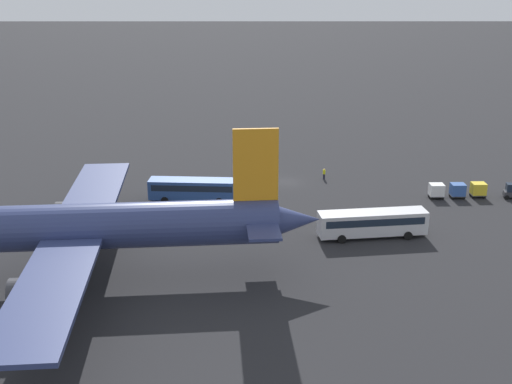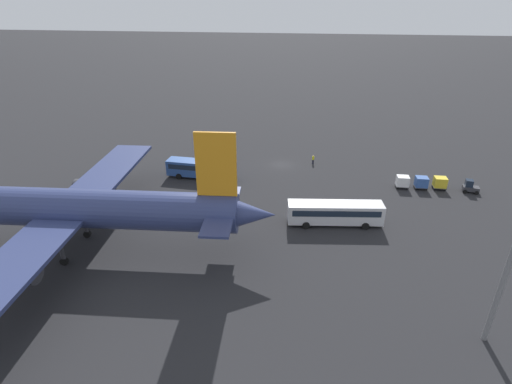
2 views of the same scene
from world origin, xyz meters
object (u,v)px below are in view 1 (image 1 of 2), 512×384
Objects in this scene: shuttle_bus_far at (372,222)px; worker_person at (324,174)px; cargo_cart_yellow at (478,189)px; shuttle_bus_near at (193,188)px; baggage_tug at (512,192)px; cargo_cart_blue at (458,190)px; cargo_cart_white at (436,190)px; airplane at (59,228)px.

shuttle_bus_far reaches higher than worker_person.
shuttle_bus_near is at bearing 2.14° from cargo_cart_yellow.
shuttle_bus_far is at bearing 40.27° from baggage_tug.
baggage_tug is 1.47× the size of worker_person.
worker_person is at bearing -149.97° from shuttle_bus_near.
cargo_cart_white is at bearing 2.25° from cargo_cart_blue.
shuttle_bus_far is 17.54m from cargo_cart_white.
shuttle_bus_near is 36.55m from cargo_cart_blue.
cargo_cart_yellow is at bearing -158.02° from airplane.
cargo_cart_blue is at bearing 6.43° from cargo_cart_yellow.
shuttle_bus_near is at bearing 26.57° from worker_person.
baggage_tug is 1.25× the size of cargo_cart_white.
cargo_cart_yellow is at bearing -174.40° from shuttle_bus_near.
airplane is 25.77× the size of cargo_cart_yellow.
airplane is at bearing 11.56° from shuttle_bus_far.
shuttle_bus_far is 6.36× the size of cargo_cart_yellow.
cargo_cart_yellow is (-39.49, -1.47, -0.65)m from shuttle_bus_near.
cargo_cart_blue is 2.97m from cargo_cart_white.
shuttle_bus_far is 19.65m from cargo_cart_blue.
baggage_tug reaches higher than cargo_cart_blue.
airplane is at bearing 32.80° from baggage_tug.
baggage_tug is at bearing -175.17° from shuttle_bus_near.
cargo_cart_blue and cargo_cart_white have the same top height.
cargo_cart_white is (-44.49, -24.86, -4.67)m from airplane.
cargo_cart_blue reaches higher than worker_person.
shuttle_bus_far is 5.11× the size of baggage_tug.
worker_person is 0.84× the size of cargo_cart_blue.
airplane is 4.05× the size of shuttle_bus_far.
airplane is at bearing 26.65° from cargo_cart_yellow.
shuttle_bus_far is at bearing 98.94° from worker_person.
shuttle_bus_near is at bearing -36.49° from shuttle_bus_far.
shuttle_bus_near is 44.04m from baggage_tug.
shuttle_bus_near is at bearing 9.80° from baggage_tug.
cargo_cart_blue is at bearing 154.81° from worker_person.
cargo_cart_yellow is at bearing -173.57° from cargo_cart_blue.
shuttle_bus_far is (-33.25, -11.41, -3.95)m from airplane.
baggage_tug is at bearing 161.55° from worker_person.
shuttle_bus_far reaches higher than cargo_cart_blue.
shuttle_bus_far is at bearing -165.73° from airplane.
worker_person is 16.93m from cargo_cart_white.
cargo_cart_white is at bearing 8.59° from baggage_tug.
baggage_tug is at bearing -155.56° from shuttle_bus_far.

